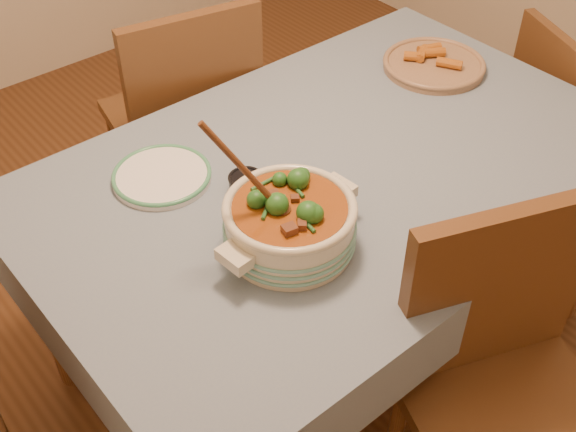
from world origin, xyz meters
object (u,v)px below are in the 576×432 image
object	(u,v)px
dining_table	(337,192)
white_plate	(162,176)
fried_plate	(434,63)
stew_casserole	(289,221)
chair_far	(187,116)
condiment_bowl	(246,183)
chair_near	(505,381)
chair_right	(560,123)

from	to	relation	value
dining_table	white_plate	size ratio (longest dim) A/B	4.95
white_plate	fried_plate	distance (m)	0.98
dining_table	stew_casserole	xyz separation A→B (m)	(-0.30, -0.15, 0.17)
fried_plate	chair_far	xyz separation A→B (m)	(-0.60, 0.55, -0.22)
fried_plate	chair_far	size ratio (longest dim) A/B	0.34
dining_table	condiment_bowl	size ratio (longest dim) A/B	17.12
dining_table	stew_casserole	world-z (taller)	stew_casserole
dining_table	white_plate	distance (m)	0.48
stew_casserole	fried_plate	xyz separation A→B (m)	(0.88, 0.33, -0.06)
stew_casserole	white_plate	bearing A→B (deg)	103.49
condiment_bowl	chair_near	world-z (taller)	chair_near
stew_casserole	chair_far	bearing A→B (deg)	72.68
chair_far	chair_right	size ratio (longest dim) A/B	1.17
stew_casserole	chair_right	bearing A→B (deg)	3.43
stew_casserole	condiment_bowl	xyz separation A→B (m)	(0.04, 0.23, -0.05)
condiment_bowl	chair_near	distance (m)	0.79
stew_casserole	chair_near	xyz separation A→B (m)	(0.23, -0.51, -0.28)
white_plate	chair_right	world-z (taller)	chair_right
chair_far	chair_near	xyz separation A→B (m)	(-0.05, -1.38, 0.00)
chair_near	chair_right	world-z (taller)	chair_near
dining_table	fried_plate	bearing A→B (deg)	16.96
stew_casserole	white_plate	world-z (taller)	stew_casserole
condiment_bowl	chair_right	world-z (taller)	chair_right
white_plate	chair_far	size ratio (longest dim) A/B	0.35
fried_plate	chair_near	distance (m)	1.08
chair_right	dining_table	bearing A→B (deg)	109.28
fried_plate	chair_near	size ratio (longest dim) A/B	0.34
fried_plate	chair_right	size ratio (longest dim) A/B	0.40
condiment_bowl	fried_plate	size ratio (longest dim) A/B	0.29
stew_casserole	chair_right	xyz separation A→B (m)	(1.34, 0.08, -0.36)
fried_plate	chair_right	world-z (taller)	chair_right
chair_near	chair_right	xyz separation A→B (m)	(1.11, 0.59, -0.08)
chair_right	white_plate	bearing A→B (deg)	100.29
dining_table	chair_near	xyz separation A→B (m)	(-0.07, -0.65, -0.11)
white_plate	dining_table	bearing A→B (deg)	-33.05
white_plate	chair_near	xyz separation A→B (m)	(0.32, -0.91, -0.21)
chair_far	chair_right	distance (m)	1.33
chair_near	fried_plate	bearing A→B (deg)	72.93
stew_casserole	chair_far	world-z (taller)	stew_casserole
chair_far	condiment_bowl	bearing A→B (deg)	82.02
condiment_bowl	fried_plate	xyz separation A→B (m)	(0.83, 0.10, -0.01)
dining_table	condiment_bowl	distance (m)	0.29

